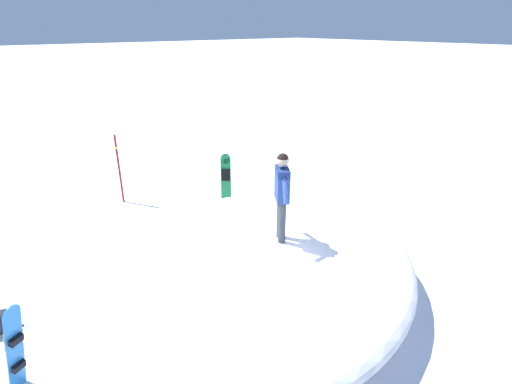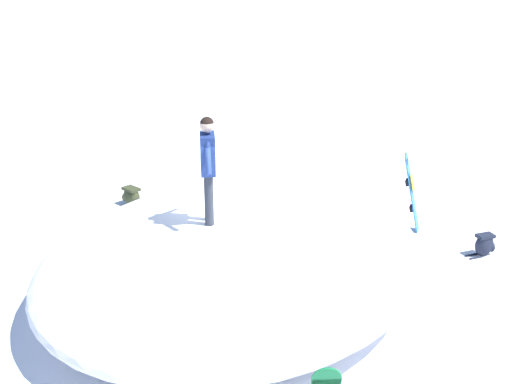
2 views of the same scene
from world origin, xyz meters
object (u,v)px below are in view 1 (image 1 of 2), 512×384
object	(u,v)px
snowboard_primary_upright	(15,348)
trail_marker_pole	(119,168)
snowboarder_standing	(282,190)
snowboard_secondary_upright	(226,180)

from	to	relation	value
snowboard_primary_upright	trail_marker_pole	size ratio (longest dim) A/B	0.76
snowboard_primary_upright	trail_marker_pole	bearing A→B (deg)	56.45
trail_marker_pole	snowboarder_standing	bearing A→B (deg)	-83.56
snowboard_secondary_upright	snowboard_primary_upright	bearing A→B (deg)	-149.89
snowboarder_standing	snowboard_primary_upright	size ratio (longest dim) A/B	1.07
snowboard_primary_upright	snowboard_secondary_upright	bearing A→B (deg)	30.11
snowboard_primary_upright	snowboard_secondary_upright	xyz separation A→B (m)	(6.06, 3.52, -0.03)
snowboarder_standing	snowboard_secondary_upright	size ratio (longest dim) A/B	1.10
snowboard_secondary_upright	trail_marker_pole	world-z (taller)	trail_marker_pole
snowboard_secondary_upright	snowboarder_standing	bearing A→B (deg)	-111.37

